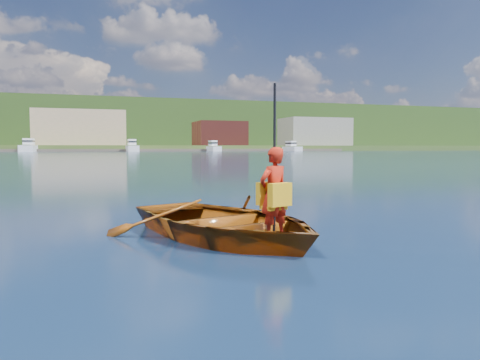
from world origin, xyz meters
TOP-DOWN VIEW (x-y plane):
  - ground at (0.00, 0.00)m, footprint 600.00×600.00m
  - rowboat at (-0.39, -0.17)m, footprint 3.70×4.31m
  - child_paddler at (0.07, -0.95)m, footprint 0.51×0.44m
  - shoreline at (0.00, 236.61)m, footprint 400.00×140.00m
  - dock at (7.82, 148.00)m, footprint 160.05×8.34m
  - waterfront_buildings at (-7.74, 165.00)m, footprint 202.00×16.00m
  - marina_yachts at (-9.74, 143.32)m, footprint 138.95×13.86m

SIDE VIEW (x-z plane):
  - ground at x=0.00m, z-range 0.00..0.00m
  - rowboat at x=-0.39m, z-range -0.15..0.60m
  - dock at x=7.82m, z-range 0.00..0.80m
  - child_paddler at x=0.07m, z-range -0.32..1.74m
  - marina_yachts at x=-9.74m, z-range -0.71..3.45m
  - waterfront_buildings at x=-7.74m, z-range 0.74..14.74m
  - shoreline at x=0.00m, z-range -0.68..21.32m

